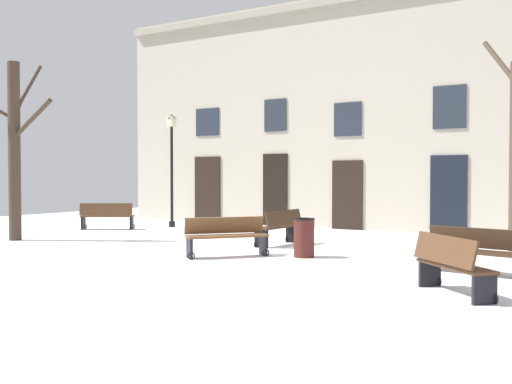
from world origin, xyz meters
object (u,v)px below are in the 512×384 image
object	(u,v)px
bench_by_litter_bin	(279,227)
bench_near_lamp	(474,250)
tree_left_of_center	(15,147)
bench_near_center_tree	(107,216)
streetlamp	(172,158)
litter_bin	(304,238)
bench_far_corner	(452,265)
bench_back_to_back_right	(226,236)

from	to	relation	value
bench_by_litter_bin	bench_near_lamp	bearing A→B (deg)	71.75
tree_left_of_center	bench_by_litter_bin	bearing A→B (deg)	23.25
bench_near_center_tree	bench_near_lamp	bearing A→B (deg)	133.41
bench_by_litter_bin	streetlamp	bearing A→B (deg)	-112.00
litter_bin	bench_far_corner	size ratio (longest dim) A/B	0.58
bench_back_to_back_right	bench_by_litter_bin	world-z (taller)	bench_by_litter_bin
bench_far_corner	bench_by_litter_bin	bearing A→B (deg)	4.89
bench_near_center_tree	bench_by_litter_bin	xyz separation A→B (m)	(7.12, -0.81, 0.02)
bench_near_lamp	bench_by_litter_bin	xyz separation A→B (m)	(-5.36, 2.05, 0.04)
litter_bin	bench_near_lamp	distance (m)	3.76
bench_near_center_tree	streetlamp	bearing A→B (deg)	-154.89
bench_by_litter_bin	bench_back_to_back_right	bearing A→B (deg)	5.26
tree_left_of_center	bench_near_center_tree	world-z (taller)	tree_left_of_center
bench_back_to_back_right	bench_by_litter_bin	distance (m)	2.52
bench_by_litter_bin	litter_bin	bearing A→B (deg)	46.86
tree_left_of_center	bench_far_corner	world-z (taller)	tree_left_of_center
bench_near_center_tree	tree_left_of_center	bearing A→B (deg)	61.45
streetlamp	bench_far_corner	xyz separation A→B (m)	(11.52, -7.00, -1.92)
bench_near_lamp	bench_by_litter_bin	size ratio (longest dim) A/B	1.20
bench_far_corner	bench_near_center_tree	bearing A→B (deg)	20.53
bench_back_to_back_right	streetlamp	bearing A→B (deg)	87.61
bench_near_center_tree	bench_far_corner	xyz separation A→B (m)	(12.69, -5.07, 0.01)
tree_left_of_center	bench_far_corner	size ratio (longest dim) A/B	3.34
streetlamp	bench_near_center_tree	size ratio (longest dim) A/B	2.30
tree_left_of_center	bench_near_lamp	bearing A→B (deg)	4.06
bench_by_litter_bin	tree_left_of_center	bearing A→B (deg)	-64.05
tree_left_of_center	bench_far_corner	distance (m)	12.61
streetlamp	bench_by_litter_bin	size ratio (longest dim) A/B	2.40
bench_near_lamp	bench_far_corner	bearing A→B (deg)	-75.23
streetlamp	bench_near_lamp	world-z (taller)	streetlamp
litter_bin	bench_by_litter_bin	xyz separation A→B (m)	(-1.63, 1.67, 0.04)
litter_bin	bench_near_center_tree	distance (m)	9.10
bench_back_to_back_right	litter_bin	bearing A→B (deg)	-22.36
bench_near_center_tree	bench_by_litter_bin	world-z (taller)	bench_by_litter_bin
bench_far_corner	streetlamp	bearing A→B (deg)	11.04
bench_near_lamp	bench_by_litter_bin	bearing A→B (deg)	168.63
bench_far_corner	tree_left_of_center	bearing A→B (deg)	36.12
litter_bin	bench_back_to_back_right	distance (m)	1.73
tree_left_of_center	bench_near_center_tree	size ratio (longest dim) A/B	2.91
litter_bin	tree_left_of_center	bearing A→B (deg)	-171.60
bench_near_lamp	tree_left_of_center	bearing A→B (deg)	-166.35
streetlamp	bench_near_lamp	distance (m)	12.45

